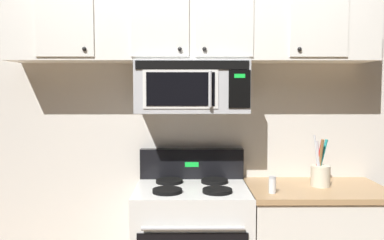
# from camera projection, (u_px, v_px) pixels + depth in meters

# --- Properties ---
(back_wall) EXTENTS (5.20, 0.10, 2.70)m
(back_wall) POSITION_uv_depth(u_px,v_px,m) (192.00, 117.00, 3.12)
(back_wall) COLOR silver
(back_wall) RESTS_ON ground_plane
(over_range_microwave) EXTENTS (0.76, 0.43, 0.35)m
(over_range_microwave) POSITION_uv_depth(u_px,v_px,m) (192.00, 87.00, 2.86)
(over_range_microwave) COLOR #B7BABF
(upper_cabinets) EXTENTS (2.50, 0.36, 0.55)m
(upper_cabinets) POSITION_uv_depth(u_px,v_px,m) (192.00, 22.00, 2.86)
(upper_cabinets) COLOR white
(utensil_crock_cream) EXTENTS (0.13, 0.13, 0.35)m
(utensil_crock_cream) POSITION_uv_depth(u_px,v_px,m) (320.00, 173.00, 2.82)
(utensil_crock_cream) COLOR beige
(utensil_crock_cream) RESTS_ON counter_segment
(salt_shaker) EXTENTS (0.05, 0.05, 0.11)m
(salt_shaker) POSITION_uv_depth(u_px,v_px,m) (272.00, 185.00, 2.63)
(salt_shaker) COLOR white
(salt_shaker) RESTS_ON counter_segment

